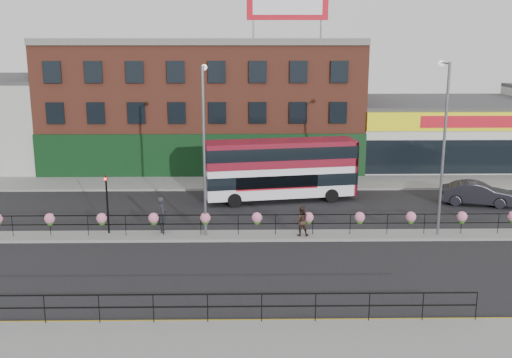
{
  "coord_description": "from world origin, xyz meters",
  "views": [
    {
      "loc": [
        -0.54,
        -30.53,
        10.43
      ],
      "look_at": [
        0.0,
        3.0,
        2.5
      ],
      "focal_mm": 42.0,
      "sensor_mm": 36.0,
      "label": 1
    }
  ],
  "objects_px": {
    "pedestrian_a": "(162,215)",
    "double_decker_bus": "(281,164)",
    "pedestrian_b": "(301,221)",
    "lamp_column_west": "(204,137)",
    "car": "(477,193)",
    "lamp_column_east": "(443,134)"
  },
  "relations": [
    {
      "from": "pedestrian_b",
      "to": "car",
      "type": "bearing_deg",
      "value": -149.75
    },
    {
      "from": "car",
      "to": "pedestrian_b",
      "type": "bearing_deg",
      "value": 132.24
    },
    {
      "from": "car",
      "to": "lamp_column_west",
      "type": "bearing_deg",
      "value": 123.49
    },
    {
      "from": "pedestrian_b",
      "to": "lamp_column_west",
      "type": "bearing_deg",
      "value": -2.1
    },
    {
      "from": "lamp_column_west",
      "to": "lamp_column_east",
      "type": "distance_m",
      "value": 12.42
    },
    {
      "from": "pedestrian_b",
      "to": "lamp_column_east",
      "type": "xyz_separation_m",
      "value": [
        7.32,
        0.24,
        4.6
      ]
    },
    {
      "from": "pedestrian_a",
      "to": "lamp_column_west",
      "type": "relative_size",
      "value": 0.22
    },
    {
      "from": "double_decker_bus",
      "to": "lamp_column_east",
      "type": "height_order",
      "value": "lamp_column_east"
    },
    {
      "from": "car",
      "to": "pedestrian_a",
      "type": "height_order",
      "value": "pedestrian_a"
    },
    {
      "from": "car",
      "to": "pedestrian_a",
      "type": "relative_size",
      "value": 2.41
    },
    {
      "from": "double_decker_bus",
      "to": "pedestrian_b",
      "type": "bearing_deg",
      "value": -85.15
    },
    {
      "from": "lamp_column_west",
      "to": "car",
      "type": "bearing_deg",
      "value": 19.62
    },
    {
      "from": "pedestrian_b",
      "to": "lamp_column_west",
      "type": "height_order",
      "value": "lamp_column_west"
    },
    {
      "from": "pedestrian_b",
      "to": "lamp_column_west",
      "type": "xyz_separation_m",
      "value": [
        -5.1,
        0.36,
        4.48
      ]
    },
    {
      "from": "pedestrian_b",
      "to": "lamp_column_east",
      "type": "height_order",
      "value": "lamp_column_east"
    },
    {
      "from": "double_decker_bus",
      "to": "pedestrian_a",
      "type": "height_order",
      "value": "double_decker_bus"
    },
    {
      "from": "car",
      "to": "pedestrian_b",
      "type": "xyz_separation_m",
      "value": [
        -11.84,
        -6.39,
        0.22
      ]
    },
    {
      "from": "pedestrian_a",
      "to": "double_decker_bus",
      "type": "bearing_deg",
      "value": -57.76
    },
    {
      "from": "pedestrian_b",
      "to": "double_decker_bus",
      "type": "bearing_deg",
      "value": -83.27
    },
    {
      "from": "double_decker_bus",
      "to": "lamp_column_west",
      "type": "height_order",
      "value": "lamp_column_west"
    },
    {
      "from": "double_decker_bus",
      "to": "lamp_column_west",
      "type": "bearing_deg",
      "value": -121.23
    },
    {
      "from": "double_decker_bus",
      "to": "lamp_column_west",
      "type": "relative_size",
      "value": 1.13
    }
  ]
}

